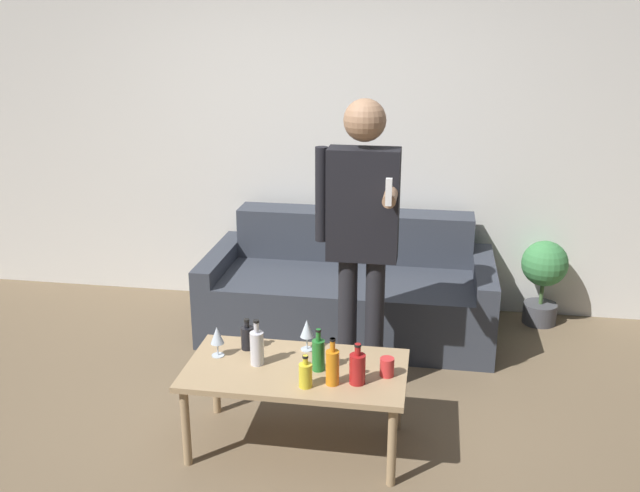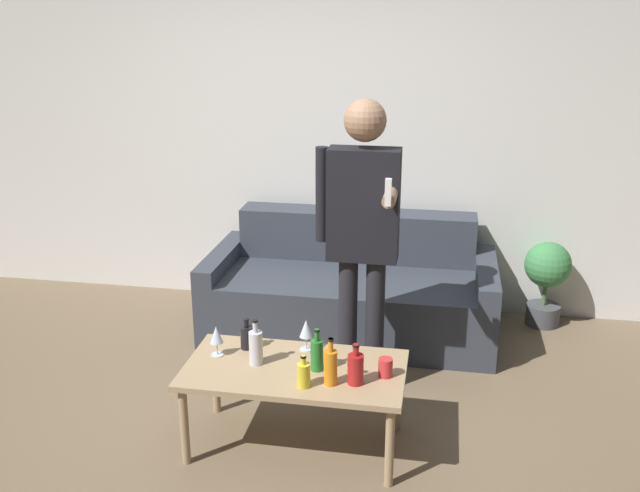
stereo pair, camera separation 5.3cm
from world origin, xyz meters
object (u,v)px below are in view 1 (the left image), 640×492
Objects in this scene: bottle_orange at (318,354)px; person_standing_front at (362,224)px; coffee_table at (296,376)px; couch at (349,290)px.

person_standing_front is at bearing 77.30° from bottle_orange.
person_standing_front is at bearing 67.57° from coffee_table.
person_standing_front reaches higher than bottle_orange.
couch reaches higher than coffee_table.
coffee_table is 0.65× the size of person_standing_front.
couch is 1.51m from bottle_orange.
coffee_table is (-0.09, -1.48, 0.12)m from couch.
person_standing_front reaches higher than couch.
couch is 1.15m from person_standing_front.
couch is 8.86× the size of bottle_orange.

